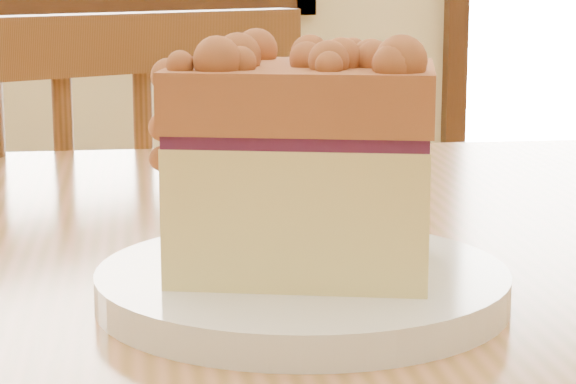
% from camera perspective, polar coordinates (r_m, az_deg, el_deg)
% --- Properties ---
extents(plate, '(0.21, 0.21, 0.02)m').
position_cam_1_polar(plate, '(0.58, 0.73, -4.82)').
color(plate, white).
rests_on(plate, cafe_table_main).
extents(cake_slice, '(0.16, 0.14, 0.12)m').
position_cam_1_polar(cake_slice, '(0.56, 0.68, 1.83)').
color(cake_slice, '#EBD585').
rests_on(cake_slice, plate).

